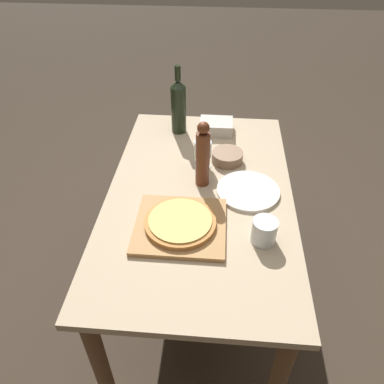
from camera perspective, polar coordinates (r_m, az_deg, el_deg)
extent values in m
plane|color=#382D23|center=(2.09, 0.92, -15.86)|extent=(12.00, 12.00, 0.00)
cube|color=tan|center=(1.54, 1.21, -0.40)|extent=(0.75, 1.26, 0.03)
cylinder|color=brown|center=(1.54, -13.59, -24.71)|extent=(0.06, 0.06, 0.71)
cylinder|color=brown|center=(1.52, 12.79, -26.57)|extent=(0.06, 0.06, 0.71)
cylinder|color=brown|center=(2.25, -6.01, 2.17)|extent=(0.06, 0.06, 0.71)
cylinder|color=brown|center=(2.23, 10.18, 1.33)|extent=(0.06, 0.06, 0.71)
cube|color=#A87A47|center=(1.37, -1.79, -5.16)|extent=(0.33, 0.31, 0.02)
cylinder|color=#BC7A3D|center=(1.36, -1.81, -4.63)|extent=(0.26, 0.26, 0.02)
cylinder|color=#E0C66B|center=(1.35, -1.82, -4.26)|extent=(0.23, 0.23, 0.01)
cylinder|color=black|center=(1.87, -2.06, 12.40)|extent=(0.07, 0.07, 0.24)
cone|color=black|center=(1.81, -2.16, 16.16)|extent=(0.07, 0.07, 0.03)
cylinder|color=black|center=(1.79, -2.20, 17.66)|extent=(0.03, 0.03, 0.07)
cylinder|color=#5B2D19|center=(1.50, 1.64, 4.98)|extent=(0.06, 0.06, 0.24)
sphere|color=#5B2D19|center=(1.43, 1.74, 9.73)|extent=(0.05, 0.05, 0.05)
cylinder|color=silver|center=(1.66, 1.55, 3.91)|extent=(0.07, 0.07, 0.00)
cylinder|color=silver|center=(1.65, 1.57, 4.74)|extent=(0.01, 0.01, 0.05)
cylinder|color=silver|center=(1.61, 1.61, 6.57)|extent=(0.07, 0.07, 0.07)
cylinder|color=#84664C|center=(1.70, 5.41, 5.38)|extent=(0.14, 0.14, 0.05)
cylinder|color=silver|center=(1.33, 10.94, -5.87)|extent=(0.09, 0.09, 0.09)
cylinder|color=silver|center=(1.54, 8.56, 0.18)|extent=(0.26, 0.26, 0.01)
cube|color=#BCB7AD|center=(1.91, 3.71, 9.94)|extent=(0.16, 0.13, 0.06)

